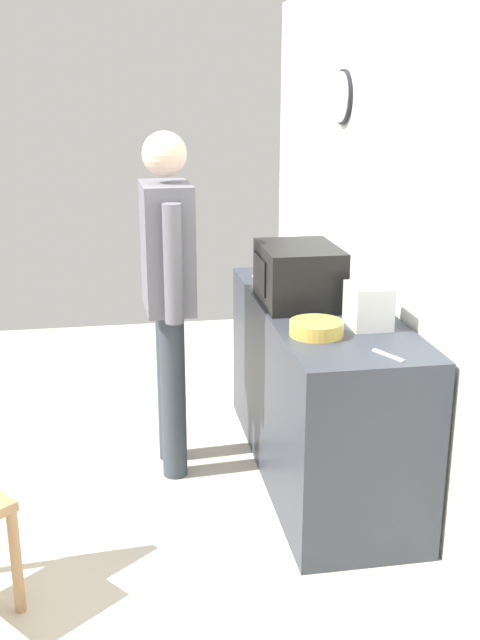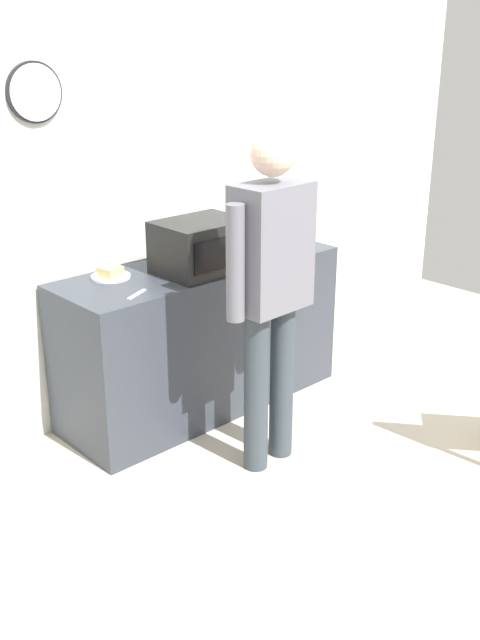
% 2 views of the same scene
% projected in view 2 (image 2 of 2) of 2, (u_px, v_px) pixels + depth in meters
% --- Properties ---
extents(ground_plane, '(6.00, 6.00, 0.00)m').
position_uv_depth(ground_plane, '(375.00, 467.00, 4.07)').
color(ground_plane, beige).
extents(back_wall, '(5.40, 0.13, 2.60)m').
position_uv_depth(back_wall, '(184.00, 188.00, 4.69)').
color(back_wall, silver).
rests_on(back_wall, ground_plane).
extents(kitchen_counter, '(1.81, 0.62, 0.92)m').
position_uv_depth(kitchen_counter, '(201.00, 336.00, 4.61)').
color(kitchen_counter, '#333842').
rests_on(kitchen_counter, ground_plane).
extents(microwave, '(0.50, 0.39, 0.30)m').
position_uv_depth(microwave, '(201.00, 246.00, 4.27)').
color(microwave, black).
rests_on(microwave, kitchen_counter).
extents(sandwich_plate, '(0.22, 0.22, 0.07)m').
position_uv_depth(sandwich_plate, '(111.00, 274.00, 4.19)').
color(sandwich_plate, white).
rests_on(sandwich_plate, kitchen_counter).
extents(salad_bowl, '(0.24, 0.24, 0.07)m').
position_uv_depth(salad_bowl, '(271.00, 250.00, 4.61)').
color(salad_bowl, gold).
rests_on(salad_bowl, kitchen_counter).
extents(toaster, '(0.22, 0.18, 0.20)m').
position_uv_depth(toaster, '(231.00, 234.00, 4.71)').
color(toaster, silver).
rests_on(toaster, kitchen_counter).
extents(fork_utensil, '(0.16, 0.09, 0.01)m').
position_uv_depth(fork_utensil, '(281.00, 239.00, 4.98)').
color(fork_utensil, silver).
rests_on(fork_utensil, kitchen_counter).
extents(spoon_utensil, '(0.16, 0.09, 0.01)m').
position_uv_depth(spoon_utensil, '(137.00, 294.00, 3.93)').
color(spoon_utensil, silver).
rests_on(spoon_utensil, kitchen_counter).
extents(person_standing, '(0.59, 0.25, 1.79)m').
position_uv_depth(person_standing, '(271.00, 279.00, 3.76)').
color(person_standing, '#343E46').
rests_on(person_standing, ground_plane).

